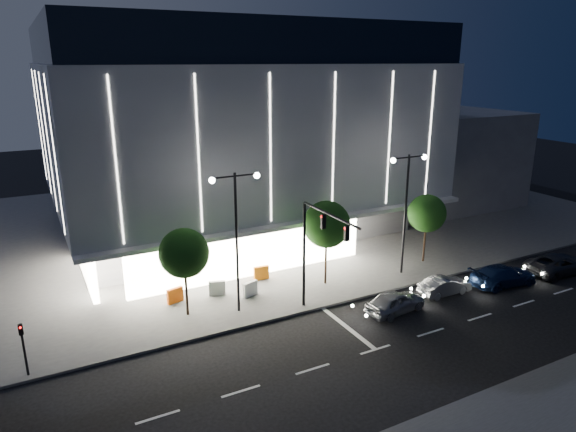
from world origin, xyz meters
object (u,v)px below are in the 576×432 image
(barrier_c, at_px, (261,273))
(barrier_d, at_px, (217,288))
(tree_left, at_px, (185,256))
(barrier_a, at_px, (175,295))
(car_lead, at_px, (395,302))
(street_lamp_west, at_px, (236,223))
(car_fourth, at_px, (558,264))
(barrier_b, at_px, (250,289))
(street_lamp_east, at_px, (406,197))
(tree_right, at_px, (427,215))
(car_third, at_px, (503,275))
(ped_signal_far, at_px, (23,344))
(traffic_mast, at_px, (316,240))
(car_second, at_px, (445,286))
(tree_mid, at_px, (327,227))

(barrier_c, bearing_deg, barrier_d, -160.49)
(tree_left, xyz_separation_m, barrier_a, (-0.25, 1.95, -3.38))
(car_lead, bearing_deg, street_lamp_west, 54.98)
(car_fourth, xyz_separation_m, barrier_b, (-22.01, 6.84, -0.08))
(barrier_c, bearing_deg, car_lead, -51.27)
(barrier_c, bearing_deg, street_lamp_east, -15.69)
(tree_right, xyz_separation_m, car_third, (2.08, -5.82, -3.15))
(street_lamp_west, bearing_deg, ped_signal_far, -172.87)
(tree_right, bearing_deg, ped_signal_far, -174.86)
(street_lamp_west, bearing_deg, car_third, -14.85)
(tree_right, relative_size, barrier_a, 5.01)
(street_lamp_west, bearing_deg, tree_left, 161.06)
(tree_left, relative_size, car_fourth, 1.08)
(barrier_a, distance_m, barrier_d, 2.81)
(barrier_a, distance_m, barrier_b, 4.91)
(traffic_mast, relative_size, barrier_d, 6.43)
(street_lamp_west, relative_size, tree_left, 1.57)
(barrier_c, bearing_deg, car_third, -24.68)
(barrier_a, relative_size, barrier_d, 1.00)
(ped_signal_far, relative_size, car_lead, 0.71)
(traffic_mast, xyz_separation_m, barrier_a, (-7.22, 5.63, -4.38))
(street_lamp_east, bearing_deg, traffic_mast, -163.52)
(ped_signal_far, height_order, barrier_d, ped_signal_far)
(car_second, bearing_deg, barrier_b, 65.96)
(street_lamp_east, height_order, barrier_a, street_lamp_east)
(tree_right, bearing_deg, traffic_mast, -162.98)
(car_fourth, xyz_separation_m, barrier_d, (-23.92, 7.98, -0.08))
(street_lamp_west, bearing_deg, car_fourth, -12.55)
(barrier_d, bearing_deg, car_fourth, 0.08)
(tree_right, relative_size, car_second, 1.46)
(ped_signal_far, relative_size, barrier_c, 2.73)
(tree_right, bearing_deg, tree_mid, 180.00)
(street_lamp_east, distance_m, tree_left, 16.12)
(traffic_mast, height_order, tree_right, traffic_mast)
(car_lead, bearing_deg, car_third, -99.31)
(street_lamp_east, bearing_deg, ped_signal_far, -176.56)
(car_third, bearing_deg, barrier_b, 74.00)
(street_lamp_east, distance_m, barrier_a, 17.32)
(tree_mid, distance_m, car_lead, 6.84)
(car_third, bearing_deg, street_lamp_east, 51.88)
(tree_mid, xyz_separation_m, barrier_a, (-10.25, 1.95, -3.68))
(car_lead, height_order, barrier_b, car_lead)
(street_lamp_west, distance_m, street_lamp_east, 13.00)
(traffic_mast, xyz_separation_m, ped_signal_far, (-16.00, 1.16, -3.14))
(street_lamp_east, height_order, barrier_b, street_lamp_east)
(tree_left, bearing_deg, car_lead, -25.35)
(ped_signal_far, xyz_separation_m, car_second, (25.38, -2.51, -1.26))
(tree_left, bearing_deg, street_lamp_west, -18.94)
(barrier_c, distance_m, barrier_d, 3.81)
(street_lamp_east, xyz_separation_m, barrier_a, (-16.22, 2.97, -5.31))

